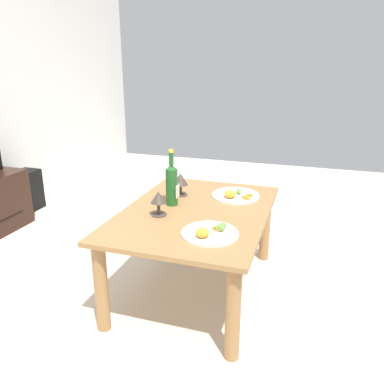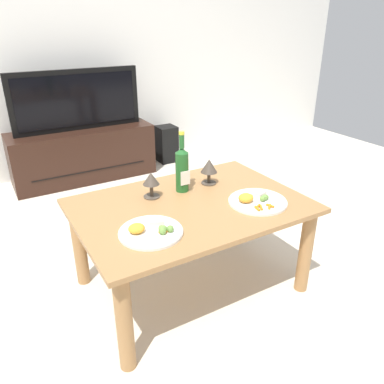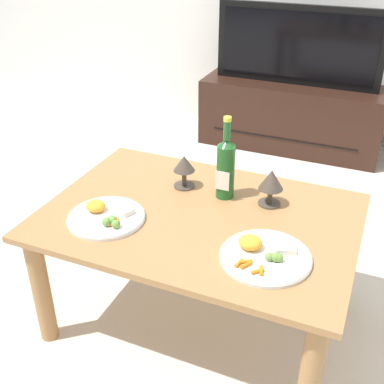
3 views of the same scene
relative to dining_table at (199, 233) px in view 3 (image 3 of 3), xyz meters
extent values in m
plane|color=beige|center=(0.00, 0.00, -0.42)|extent=(6.40, 6.40, 0.00)
cube|color=#9E7042|center=(0.00, 0.00, 0.07)|extent=(1.14, 0.80, 0.03)
cylinder|color=#9E7042|center=(-0.51, -0.33, -0.18)|extent=(0.07, 0.07, 0.48)
cylinder|color=#9E7042|center=(0.51, -0.33, -0.18)|extent=(0.07, 0.07, 0.48)
cylinder|color=#9E7042|center=(-0.51, 0.33, -0.18)|extent=(0.07, 0.07, 0.48)
cylinder|color=#9E7042|center=(0.51, 0.33, -0.18)|extent=(0.07, 0.07, 0.48)
cube|color=black|center=(-0.05, 1.85, -0.19)|extent=(1.25, 0.41, 0.47)
cube|color=black|center=(-0.05, 1.65, -0.28)|extent=(1.00, 0.01, 0.01)
cube|color=black|center=(-0.05, 1.85, 0.30)|extent=(1.11, 0.04, 0.51)
cube|color=black|center=(-0.05, 1.83, 0.30)|extent=(1.02, 0.01, 0.43)
cylinder|color=#1E5923|center=(0.04, 0.16, 0.19)|extent=(0.07, 0.07, 0.22)
cone|color=#1E5923|center=(0.04, 0.16, 0.32)|extent=(0.07, 0.07, 0.03)
cylinder|color=#1E5923|center=(0.04, 0.16, 0.36)|extent=(0.03, 0.03, 0.07)
cylinder|color=yellow|center=(0.04, 0.16, 0.41)|extent=(0.03, 0.03, 0.02)
cube|color=silver|center=(0.04, 0.13, 0.17)|extent=(0.06, 0.00, 0.08)
cylinder|color=#473D33|center=(-0.14, 0.17, 0.09)|extent=(0.09, 0.09, 0.01)
cylinder|color=#473D33|center=(-0.14, 0.17, 0.13)|extent=(0.02, 0.02, 0.07)
cone|color=#473D33|center=(-0.14, 0.17, 0.19)|extent=(0.09, 0.09, 0.06)
cylinder|color=#473D33|center=(0.22, 0.17, 0.09)|extent=(0.09, 0.09, 0.01)
cylinder|color=#473D33|center=(0.22, 0.17, 0.12)|extent=(0.02, 0.02, 0.06)
cone|color=#473D33|center=(0.22, 0.17, 0.19)|extent=(0.09, 0.09, 0.08)
cylinder|color=white|center=(-0.30, -0.17, 0.09)|extent=(0.28, 0.28, 0.01)
torus|color=white|center=(-0.30, -0.17, 0.10)|extent=(0.28, 0.28, 0.01)
ellipsoid|color=orange|center=(-0.35, -0.14, 0.12)|extent=(0.07, 0.07, 0.04)
cube|color=beige|center=(-0.25, -0.12, 0.11)|extent=(0.08, 0.07, 0.02)
cylinder|color=orange|center=(-0.24, -0.21, 0.10)|extent=(0.04, 0.03, 0.01)
cylinder|color=orange|center=(-0.24, -0.19, 0.10)|extent=(0.03, 0.04, 0.01)
cylinder|color=orange|center=(-0.26, -0.19, 0.10)|extent=(0.03, 0.04, 0.01)
sphere|color=olive|center=(-0.26, -0.19, 0.11)|extent=(0.03, 0.03, 0.03)
sphere|color=olive|center=(-0.25, -0.20, 0.11)|extent=(0.03, 0.03, 0.03)
sphere|color=olive|center=(-0.26, -0.21, 0.12)|extent=(0.03, 0.03, 0.03)
sphere|color=olive|center=(-0.23, -0.21, 0.11)|extent=(0.03, 0.03, 0.03)
cylinder|color=white|center=(0.30, -0.17, 0.09)|extent=(0.30, 0.30, 0.01)
torus|color=white|center=(0.30, -0.17, 0.10)|extent=(0.29, 0.29, 0.01)
ellipsoid|color=orange|center=(0.24, -0.14, 0.12)|extent=(0.08, 0.07, 0.04)
cube|color=beige|center=(0.35, -0.11, 0.11)|extent=(0.08, 0.07, 0.02)
cylinder|color=orange|center=(0.25, -0.22, 0.10)|extent=(0.04, 0.03, 0.01)
cylinder|color=orange|center=(0.23, -0.24, 0.10)|extent=(0.02, 0.04, 0.01)
cylinder|color=orange|center=(0.25, -0.24, 0.10)|extent=(0.03, 0.04, 0.01)
cylinder|color=orange|center=(0.31, -0.25, 0.10)|extent=(0.02, 0.04, 0.01)
cylinder|color=orange|center=(0.30, -0.26, 0.10)|extent=(0.04, 0.04, 0.01)
sphere|color=olive|center=(0.33, -0.18, 0.11)|extent=(0.03, 0.03, 0.03)
sphere|color=olive|center=(0.34, -0.18, 0.11)|extent=(0.03, 0.03, 0.03)
sphere|color=olive|center=(0.31, -0.18, 0.11)|extent=(0.03, 0.03, 0.03)
camera|label=1|loc=(-1.96, -0.62, 0.89)|focal=36.35mm
camera|label=2|loc=(-0.86, -1.48, 0.94)|focal=35.33mm
camera|label=3|loc=(0.56, -1.39, 1.05)|focal=45.11mm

